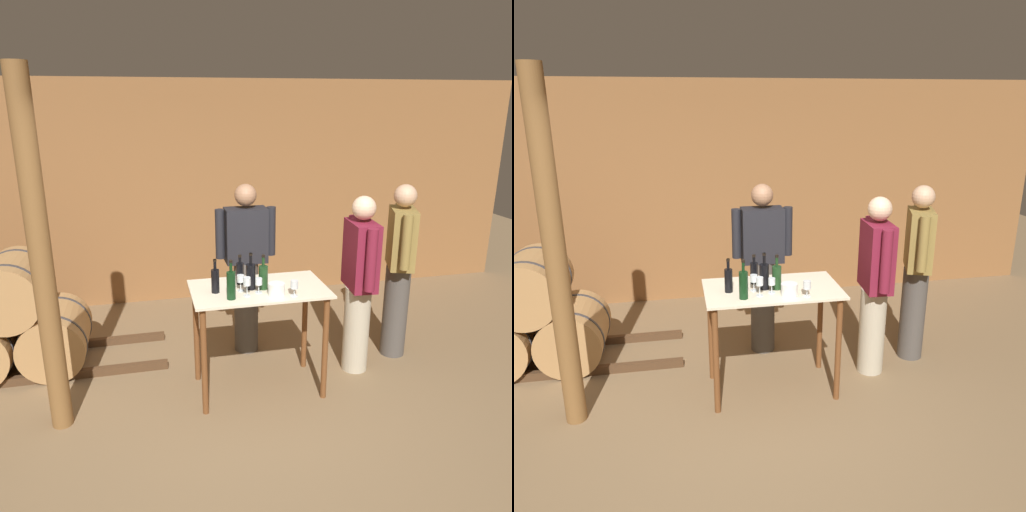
# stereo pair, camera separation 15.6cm
# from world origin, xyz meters

# --- Properties ---
(ground_plane) EXTENTS (14.00, 14.00, 0.00)m
(ground_plane) POSITION_xyz_m (0.00, 0.00, 0.00)
(ground_plane) COLOR brown
(back_wall) EXTENTS (8.40, 0.05, 2.70)m
(back_wall) POSITION_xyz_m (0.00, 2.95, 1.35)
(back_wall) COLOR brown
(back_wall) RESTS_ON ground_plane
(tasting_table) EXTENTS (1.14, 0.66, 0.95)m
(tasting_table) POSITION_xyz_m (0.19, 0.65, 0.76)
(tasting_table) COLOR beige
(tasting_table) RESTS_ON ground_plane
(wooden_post) EXTENTS (0.16, 0.16, 2.70)m
(wooden_post) POSITION_xyz_m (-1.44, 0.50, 1.35)
(wooden_post) COLOR brown
(wooden_post) RESTS_ON ground_plane
(wine_bottle_far_left) EXTENTS (0.07, 0.07, 0.28)m
(wine_bottle_far_left) POSITION_xyz_m (-0.18, 0.63, 1.06)
(wine_bottle_far_left) COLOR black
(wine_bottle_far_left) RESTS_ON tasting_table
(wine_bottle_left) EXTENTS (0.07, 0.07, 0.32)m
(wine_bottle_left) POSITION_xyz_m (-0.08, 0.47, 1.07)
(wine_bottle_left) COLOR black
(wine_bottle_left) RESTS_ON tasting_table
(wine_bottle_center) EXTENTS (0.07, 0.07, 0.26)m
(wine_bottle_center) POSITION_xyz_m (0.06, 0.79, 1.05)
(wine_bottle_center) COLOR black
(wine_bottle_center) RESTS_ON tasting_table
(wine_bottle_right) EXTENTS (0.08, 0.08, 0.31)m
(wine_bottle_right) POSITION_xyz_m (0.12, 0.65, 1.07)
(wine_bottle_right) COLOR black
(wine_bottle_right) RESTS_ON tasting_table
(wine_bottle_far_right) EXTENTS (0.08, 0.08, 0.30)m
(wine_bottle_far_right) POSITION_xyz_m (0.22, 0.63, 1.06)
(wine_bottle_far_right) COLOR #193819
(wine_bottle_far_right) RESTS_ON tasting_table
(wine_glass_near_left) EXTENTS (0.06, 0.06, 0.14)m
(wine_glass_near_left) POSITION_xyz_m (0.03, 0.62, 1.05)
(wine_glass_near_left) COLOR silver
(wine_glass_near_left) RESTS_ON tasting_table
(wine_glass_near_center) EXTENTS (0.06, 0.06, 0.16)m
(wine_glass_near_center) POSITION_xyz_m (0.06, 0.50, 1.07)
(wine_glass_near_center) COLOR silver
(wine_glass_near_center) RESTS_ON tasting_table
(wine_glass_near_right) EXTENTS (0.06, 0.06, 0.13)m
(wine_glass_near_right) POSITION_xyz_m (0.17, 0.55, 1.04)
(wine_glass_near_right) COLOR silver
(wine_glass_near_right) RESTS_ON tasting_table
(wine_glass_far_side) EXTENTS (0.06, 0.06, 0.13)m
(wine_glass_far_side) POSITION_xyz_m (0.43, 0.42, 1.04)
(wine_glass_far_side) COLOR silver
(wine_glass_far_side) RESTS_ON tasting_table
(ice_bucket) EXTENTS (0.13, 0.13, 0.10)m
(ice_bucket) POSITION_xyz_m (0.29, 0.47, 1.00)
(ice_bucket) COLOR white
(ice_bucket) RESTS_ON tasting_table
(person_host) EXTENTS (0.25, 0.59, 1.67)m
(person_host) POSITION_xyz_m (1.16, 0.78, 0.88)
(person_host) COLOR #B7AD93
(person_host) RESTS_ON ground_plane
(person_visitor_with_scarf) EXTENTS (0.34, 0.56, 1.72)m
(person_visitor_with_scarf) POSITION_xyz_m (1.66, 0.97, 0.91)
(person_visitor_with_scarf) COLOR #4C4742
(person_visitor_with_scarf) RESTS_ON ground_plane
(person_visitor_bearded) EXTENTS (0.59, 0.24, 1.71)m
(person_visitor_bearded) POSITION_xyz_m (0.24, 1.39, 0.90)
(person_visitor_bearded) COLOR #4C4742
(person_visitor_bearded) RESTS_ON ground_plane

